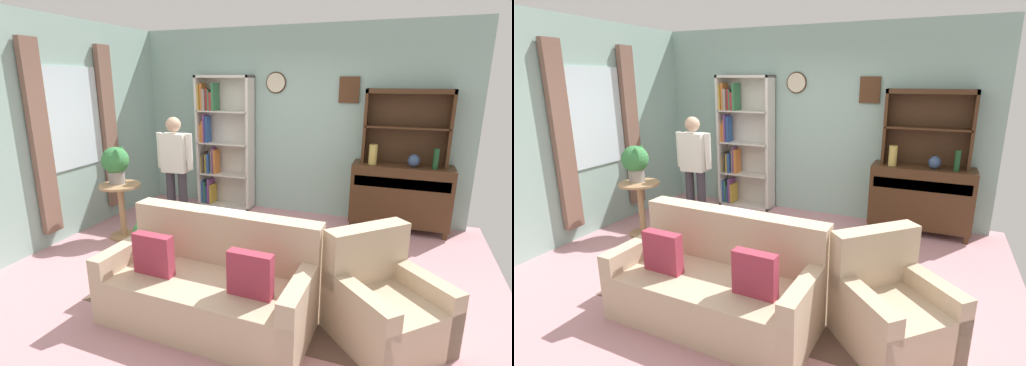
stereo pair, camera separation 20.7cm
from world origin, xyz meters
TOP-DOWN VIEW (x-y plane):
  - ground_plane at (0.00, 0.00)m, footprint 5.40×4.60m
  - wall_back at (0.00, 2.13)m, footprint 5.00×0.09m
  - wall_left at (-2.52, 0.04)m, footprint 0.16×4.20m
  - area_rug at (0.20, -0.30)m, footprint 2.79×1.63m
  - bookshelf at (-1.16, 1.94)m, footprint 0.90×0.30m
  - sideboard at (1.59, 1.86)m, footprint 1.30×0.45m
  - sideboard_hutch at (1.59, 1.97)m, footprint 1.10×0.26m
  - vase_tall at (1.20, 1.78)m, footprint 0.11×0.11m
  - vase_round at (1.72, 1.79)m, footprint 0.15×0.15m
  - bottle_wine at (1.98, 1.77)m, footprint 0.07×0.07m
  - couch_floral at (0.10, -0.92)m, footprint 1.83×0.91m
  - armchair_floral at (1.52, -0.68)m, footprint 1.08×1.08m
  - plant_stand at (-1.82, 0.28)m, footprint 0.52×0.52m
  - potted_plant_large at (-1.87, 0.31)m, footprint 0.35×0.35m
  - potted_plant_small at (-1.39, 0.13)m, footprint 0.24×0.24m
  - person_reading at (-1.30, 0.82)m, footprint 0.52×0.22m
  - coffee_table at (0.02, 0.01)m, footprint 0.80×0.50m
  - book_stack at (-0.02, 0.03)m, footprint 0.22×0.13m

SIDE VIEW (x-z plane):
  - ground_plane at x=0.00m, z-range -0.02..0.00m
  - area_rug at x=0.20m, z-range 0.00..0.01m
  - potted_plant_small at x=-1.39m, z-range 0.03..0.35m
  - armchair_floral at x=1.52m, z-range -0.15..0.73m
  - couch_floral at x=0.10m, z-range -0.14..0.76m
  - coffee_table at x=0.02m, z-range 0.14..0.56m
  - plant_stand at x=-1.82m, z-range 0.08..0.81m
  - book_stack at x=-0.02m, z-range 0.42..0.53m
  - sideboard at x=1.59m, z-range 0.05..0.97m
  - person_reading at x=-1.30m, z-range 0.13..1.69m
  - vase_round at x=1.72m, z-range 0.92..1.09m
  - potted_plant_large at x=-1.87m, z-range 0.77..1.25m
  - bookshelf at x=-1.16m, z-range 0.00..2.10m
  - bottle_wine at x=1.98m, z-range 0.92..1.19m
  - vase_tall at x=1.20m, z-range 0.92..1.19m
  - wall_left at x=-2.52m, z-range 0.00..2.80m
  - wall_back at x=0.00m, z-range 0.01..2.81m
  - sideboard_hutch at x=1.59m, z-range 1.06..2.06m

